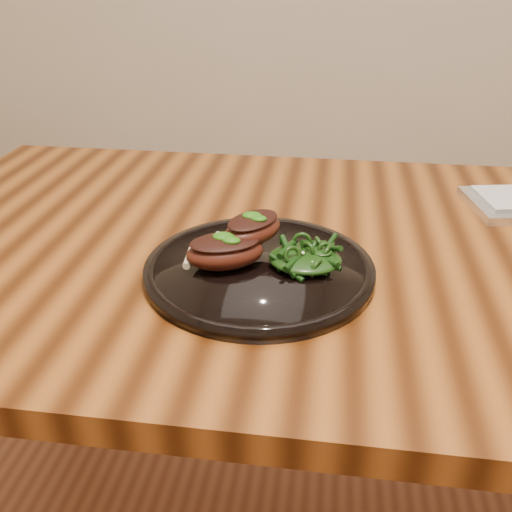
{
  "coord_description": "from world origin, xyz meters",
  "views": [
    {
      "loc": [
        -0.09,
        -0.78,
        1.14
      ],
      "look_at": [
        -0.19,
        -0.11,
        0.78
      ],
      "focal_mm": 40.0,
      "sensor_mm": 36.0,
      "label": 1
    }
  ],
  "objects_px": {
    "plate": "(259,269)",
    "desk": "(383,294)",
    "greens_heap": "(305,254)",
    "lamb_chop_front": "(225,251)"
  },
  "relations": [
    {
      "from": "desk",
      "to": "plate",
      "type": "xyz_separation_m",
      "value": [
        -0.18,
        -0.11,
        0.09
      ]
    },
    {
      "from": "lamb_chop_front",
      "to": "greens_heap",
      "type": "bearing_deg",
      "value": 8.94
    },
    {
      "from": "plate",
      "to": "greens_heap",
      "type": "xyz_separation_m",
      "value": [
        0.06,
        0.01,
        0.02
      ]
    },
    {
      "from": "greens_heap",
      "to": "desk",
      "type": "bearing_deg",
      "value": 41.36
    },
    {
      "from": "plate",
      "to": "greens_heap",
      "type": "bearing_deg",
      "value": 5.19
    },
    {
      "from": "plate",
      "to": "desk",
      "type": "bearing_deg",
      "value": 31.56
    },
    {
      "from": "desk",
      "to": "greens_heap",
      "type": "xyz_separation_m",
      "value": [
        -0.12,
        -0.11,
        0.12
      ]
    },
    {
      "from": "lamb_chop_front",
      "to": "greens_heap",
      "type": "xyz_separation_m",
      "value": [
        0.11,
        0.02,
        -0.01
      ]
    },
    {
      "from": "plate",
      "to": "lamb_chop_front",
      "type": "relative_size",
      "value": 2.55
    },
    {
      "from": "desk",
      "to": "greens_heap",
      "type": "distance_m",
      "value": 0.2
    }
  ]
}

